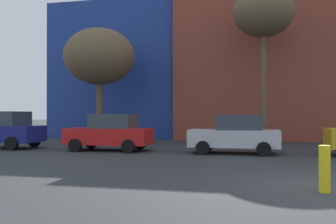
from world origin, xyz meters
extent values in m
plane|color=#2D3033|center=(0.00, 0.00, 0.00)|extent=(200.00, 200.00, 0.00)
cube|color=brown|center=(2.50, 20.68, 5.02)|extent=(18.77, 11.90, 10.03)
cube|color=navy|center=(-11.66, 20.68, 4.90)|extent=(9.55, 10.71, 9.80)
cube|color=#333D47|center=(-13.89, 7.16, 1.48)|extent=(2.11, 1.61, 0.70)
cylinder|color=black|center=(-12.79, 6.24, 0.32)|extent=(0.64, 0.22, 0.64)
cylinder|color=black|center=(-12.79, 8.09, 0.32)|extent=(0.64, 0.22, 0.64)
cube|color=red|center=(-8.33, 7.16, 0.67)|extent=(3.91, 1.67, 0.74)
cube|color=#333D47|center=(-8.10, 7.16, 1.37)|extent=(1.95, 1.49, 0.65)
cylinder|color=black|center=(-9.58, 6.31, 0.30)|extent=(0.60, 0.20, 0.60)
cylinder|color=black|center=(-9.58, 8.02, 0.30)|extent=(0.60, 0.20, 0.60)
cylinder|color=black|center=(-7.07, 6.31, 0.30)|extent=(0.60, 0.20, 0.60)
cylinder|color=black|center=(-7.07, 8.02, 0.30)|extent=(0.60, 0.20, 0.60)
cube|color=silver|center=(-2.59, 7.16, 0.66)|extent=(3.82, 1.64, 0.73)
cube|color=#333D47|center=(-2.36, 7.16, 1.34)|extent=(1.91, 1.46, 0.64)
cylinder|color=black|center=(-3.82, 6.33, 0.29)|extent=(0.58, 0.20, 0.58)
cylinder|color=black|center=(-3.82, 8.00, 0.29)|extent=(0.58, 0.20, 0.58)
cylinder|color=black|center=(-1.36, 6.33, 0.29)|extent=(0.58, 0.20, 0.58)
cylinder|color=black|center=(-1.36, 8.00, 0.29)|extent=(0.58, 0.20, 0.58)
cylinder|color=brown|center=(-1.21, 12.15, 3.20)|extent=(0.31, 0.31, 6.41)
ellipsoid|color=brown|center=(-1.21, 12.15, 7.33)|extent=(3.36, 3.36, 2.69)
cylinder|color=brown|center=(-10.82, 11.86, 2.00)|extent=(0.39, 0.39, 4.01)
ellipsoid|color=brown|center=(-10.82, 11.86, 5.18)|extent=(4.26, 4.26, 3.41)
cylinder|color=yellow|center=(-0.28, -0.48, 0.51)|extent=(0.24, 0.24, 1.01)
camera|label=1|loc=(-1.78, -9.05, 1.68)|focal=39.76mm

